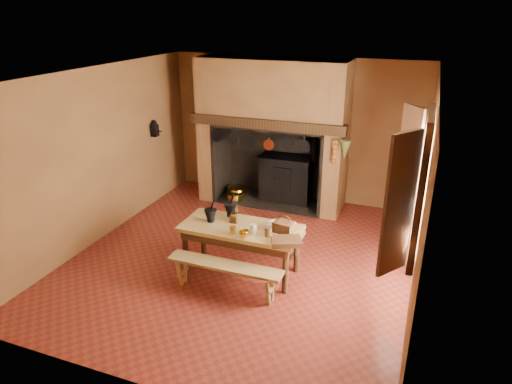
# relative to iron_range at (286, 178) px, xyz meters

# --- Properties ---
(floor) EXTENTS (5.50, 5.50, 0.00)m
(floor) POSITION_rel_iron_range_xyz_m (0.04, -2.45, -0.48)
(floor) COLOR maroon
(floor) RESTS_ON ground
(ceiling) EXTENTS (5.50, 5.50, 0.00)m
(ceiling) POSITION_rel_iron_range_xyz_m (0.04, -2.45, 2.32)
(ceiling) COLOR silver
(ceiling) RESTS_ON back_wall
(back_wall) EXTENTS (5.00, 0.02, 2.80)m
(back_wall) POSITION_rel_iron_range_xyz_m (0.04, 0.30, 0.92)
(back_wall) COLOR olive
(back_wall) RESTS_ON floor
(wall_left) EXTENTS (0.02, 5.50, 2.80)m
(wall_left) POSITION_rel_iron_range_xyz_m (-2.46, -2.45, 0.92)
(wall_left) COLOR olive
(wall_left) RESTS_ON floor
(wall_right) EXTENTS (0.02, 5.50, 2.80)m
(wall_right) POSITION_rel_iron_range_xyz_m (2.54, -2.45, 0.92)
(wall_right) COLOR olive
(wall_right) RESTS_ON floor
(wall_front) EXTENTS (5.00, 0.02, 2.80)m
(wall_front) POSITION_rel_iron_range_xyz_m (0.04, -5.20, 0.92)
(wall_front) COLOR olive
(wall_front) RESTS_ON floor
(chimney_breast) EXTENTS (2.95, 0.96, 2.80)m
(chimney_breast) POSITION_rel_iron_range_xyz_m (-0.26, -0.14, 1.33)
(chimney_breast) COLOR olive
(chimney_breast) RESTS_ON floor
(iron_range) EXTENTS (1.12, 0.55, 1.60)m
(iron_range) POSITION_rel_iron_range_xyz_m (0.00, 0.00, 0.00)
(iron_range) COLOR black
(iron_range) RESTS_ON floor
(hearth_pans) EXTENTS (0.51, 0.62, 0.20)m
(hearth_pans) POSITION_rel_iron_range_xyz_m (-1.01, -0.23, -0.39)
(hearth_pans) COLOR gold
(hearth_pans) RESTS_ON floor
(hanging_pans) EXTENTS (1.92, 0.29, 0.27)m
(hanging_pans) POSITION_rel_iron_range_xyz_m (-0.30, -0.64, 0.88)
(hanging_pans) COLOR black
(hanging_pans) RESTS_ON chimney_breast
(onion_string) EXTENTS (0.12, 0.10, 0.46)m
(onion_string) POSITION_rel_iron_range_xyz_m (1.04, -0.66, 0.85)
(onion_string) COLOR #A4481E
(onion_string) RESTS_ON chimney_breast
(herb_bunch) EXTENTS (0.20, 0.20, 0.35)m
(herb_bunch) POSITION_rel_iron_range_xyz_m (1.22, -0.66, 0.90)
(herb_bunch) COLOR brown
(herb_bunch) RESTS_ON chimney_breast
(window) EXTENTS (0.39, 1.75, 1.76)m
(window) POSITION_rel_iron_range_xyz_m (2.39, -2.85, 1.22)
(window) COLOR white
(window) RESTS_ON wall_right
(wall_coffee_mill) EXTENTS (0.23, 0.16, 0.31)m
(wall_coffee_mill) POSITION_rel_iron_range_xyz_m (-2.38, -0.90, 1.03)
(wall_coffee_mill) COLOR black
(wall_coffee_mill) RESTS_ON wall_left
(work_table) EXTENTS (1.71, 0.76, 0.74)m
(work_table) POSITION_rel_iron_range_xyz_m (0.17, -2.80, 0.14)
(work_table) COLOR tan
(work_table) RESTS_ON floor
(bench_front) EXTENTS (1.61, 0.28, 0.45)m
(bench_front) POSITION_rel_iron_range_xyz_m (0.17, -3.38, -0.15)
(bench_front) COLOR tan
(bench_front) RESTS_ON floor
(bench_back) EXTENTS (1.53, 0.27, 0.43)m
(bench_back) POSITION_rel_iron_range_xyz_m (0.17, -2.14, -0.16)
(bench_back) COLOR tan
(bench_back) RESTS_ON floor
(mortar_large) EXTENTS (0.21, 0.21, 0.35)m
(mortar_large) POSITION_rel_iron_range_xyz_m (-0.10, -2.53, 0.38)
(mortar_large) COLOR black
(mortar_large) RESTS_ON work_table
(mortar_small) EXTENTS (0.19, 0.19, 0.32)m
(mortar_small) POSITION_rel_iron_range_xyz_m (-0.30, -2.80, 0.36)
(mortar_small) COLOR black
(mortar_small) RESTS_ON work_table
(coffee_grinder) EXTENTS (0.15, 0.11, 0.17)m
(coffee_grinder) POSITION_rel_iron_range_xyz_m (0.03, -2.70, 0.32)
(coffee_grinder) COLOR #3E1F13
(coffee_grinder) RESTS_ON work_table
(brass_mug_a) EXTENTS (0.11, 0.11, 0.10)m
(brass_mug_a) POSITION_rel_iron_range_xyz_m (0.15, -3.04, 0.31)
(brass_mug_a) COLOR gold
(brass_mug_a) RESTS_ON work_table
(brass_mug_b) EXTENTS (0.11, 0.11, 0.10)m
(brass_mug_b) POSITION_rel_iron_range_xyz_m (-0.03, -2.57, 0.31)
(brass_mug_b) COLOR gold
(brass_mug_b) RESTS_ON work_table
(mixing_bowl) EXTENTS (0.36, 0.36, 0.07)m
(mixing_bowl) POSITION_rel_iron_range_xyz_m (0.68, -2.67, 0.29)
(mixing_bowl) COLOR beige
(mixing_bowl) RESTS_ON work_table
(stoneware_crock) EXTENTS (0.13, 0.13, 0.13)m
(stoneware_crock) POSITION_rel_iron_range_xyz_m (0.63, -2.93, 0.32)
(stoneware_crock) COLOR brown
(stoneware_crock) RESTS_ON work_table
(glass_jar) EXTENTS (0.09, 0.09, 0.15)m
(glass_jar) POSITION_rel_iron_range_xyz_m (0.43, -2.95, 0.33)
(glass_jar) COLOR beige
(glass_jar) RESTS_ON work_table
(wicker_basket) EXTENTS (0.31, 0.24, 0.26)m
(wicker_basket) POSITION_rel_iron_range_xyz_m (0.80, -2.75, 0.34)
(wicker_basket) COLOR #4A2516
(wicker_basket) RESTS_ON work_table
(wooden_tray) EXTENTS (0.47, 0.42, 0.07)m
(wooden_tray) POSITION_rel_iron_range_xyz_m (0.93, -3.06, 0.29)
(wooden_tray) COLOR #3E1F13
(wooden_tray) RESTS_ON work_table
(brass_cup) EXTENTS (0.18, 0.18, 0.11)m
(brass_cup) POSITION_rel_iron_range_xyz_m (0.35, -3.10, 0.31)
(brass_cup) COLOR gold
(brass_cup) RESTS_ON work_table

